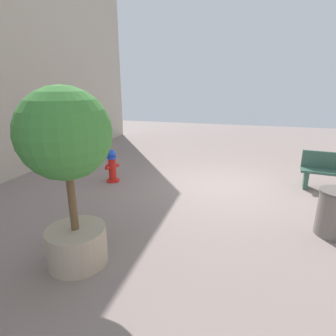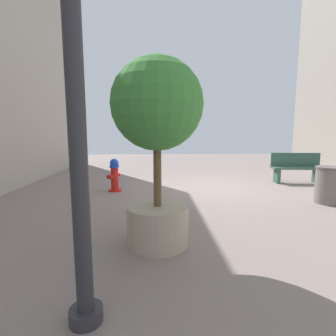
# 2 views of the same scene
# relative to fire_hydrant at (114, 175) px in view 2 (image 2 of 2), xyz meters

# --- Properties ---
(ground_plane) EXTENTS (23.40, 23.40, 0.00)m
(ground_plane) POSITION_rel_fire_hydrant_xyz_m (-2.94, -0.42, -0.45)
(ground_plane) COLOR gray
(fire_hydrant) EXTENTS (0.41, 0.42, 0.89)m
(fire_hydrant) POSITION_rel_fire_hydrant_xyz_m (0.00, 0.00, 0.00)
(fire_hydrant) COLOR red
(fire_hydrant) RESTS_ON ground_plane
(bench_near) EXTENTS (1.57, 0.62, 0.95)m
(bench_near) POSITION_rel_fire_hydrant_xyz_m (-5.63, -0.93, 0.04)
(bench_near) COLOR #33594C
(bench_near) RESTS_ON ground_plane
(planter_tree) EXTENTS (1.24, 1.24, 2.57)m
(planter_tree) POSITION_rel_fire_hydrant_xyz_m (-1.15, 3.39, 1.20)
(planter_tree) COLOR tan
(planter_tree) RESTS_ON ground_plane
(trash_bin) EXTENTS (0.62, 0.62, 0.83)m
(trash_bin) POSITION_rel_fire_hydrant_xyz_m (-5.04, 1.45, -0.03)
(trash_bin) COLOR slate
(trash_bin) RESTS_ON ground_plane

